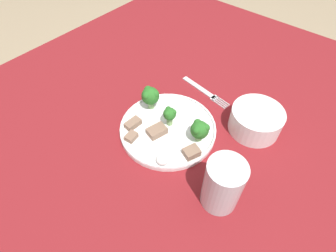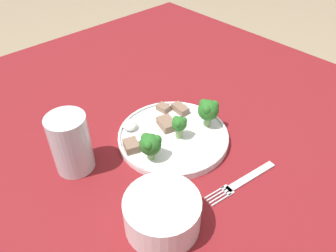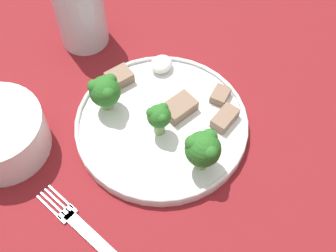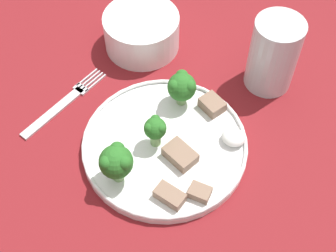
# 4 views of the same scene
# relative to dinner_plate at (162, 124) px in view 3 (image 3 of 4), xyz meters

# --- Properties ---
(table) EXTENTS (1.39, 1.16, 0.70)m
(table) POSITION_rel_dinner_plate_xyz_m (-0.03, -0.03, -0.08)
(table) COLOR maroon
(table) RESTS_ON ground_plane
(dinner_plate) EXTENTS (0.25, 0.25, 0.02)m
(dinner_plate) POSITION_rel_dinner_plate_xyz_m (0.00, 0.00, 0.00)
(dinner_plate) COLOR white
(dinner_plate) RESTS_ON table
(fork) EXTENTS (0.04, 0.17, 0.00)m
(fork) POSITION_rel_dinner_plate_xyz_m (-0.19, -0.01, -0.01)
(fork) COLOR silver
(fork) RESTS_ON table
(drinking_glass) EXTENTS (0.08, 0.08, 0.13)m
(drinking_glass) POSITION_rel_dinner_plate_xyz_m (0.08, 0.20, 0.05)
(drinking_glass) COLOR silver
(drinking_glass) RESTS_ON table
(broccoli_floret_near_rim_left) EXTENTS (0.05, 0.05, 0.06)m
(broccoli_floret_near_rim_left) POSITION_rel_dinner_plate_xyz_m (-0.02, 0.08, 0.04)
(broccoli_floret_near_rim_left) COLOR #7FA866
(broccoli_floret_near_rim_left) RESTS_ON dinner_plate
(broccoli_floret_center_left) EXTENTS (0.05, 0.05, 0.07)m
(broccoli_floret_center_left) POSITION_rel_dinner_plate_xyz_m (-0.03, -0.08, 0.05)
(broccoli_floret_center_left) COLOR #7FA866
(broccoli_floret_center_left) RESTS_ON dinner_plate
(broccoli_floret_back_left) EXTENTS (0.03, 0.03, 0.05)m
(broccoli_floret_back_left) POSITION_rel_dinner_plate_xyz_m (-0.01, -0.01, 0.04)
(broccoli_floret_back_left) COLOR #7FA866
(broccoli_floret_back_left) RESTS_ON dinner_plate
(meat_slice_front_slice) EXTENTS (0.04, 0.04, 0.02)m
(meat_slice_front_slice) POSITION_rel_dinner_plate_xyz_m (0.03, 0.10, 0.01)
(meat_slice_front_slice) COLOR #846651
(meat_slice_front_slice) RESTS_ON dinner_plate
(meat_slice_middle_slice) EXTENTS (0.04, 0.03, 0.02)m
(meat_slice_middle_slice) POSITION_rel_dinner_plate_xyz_m (0.05, -0.07, 0.01)
(meat_slice_middle_slice) COLOR #846651
(meat_slice_middle_slice) RESTS_ON dinner_plate
(meat_slice_rear_slice) EXTENTS (0.03, 0.03, 0.01)m
(meat_slice_rear_slice) POSITION_rel_dinner_plate_xyz_m (0.09, -0.05, 0.01)
(meat_slice_rear_slice) COLOR #846651
(meat_slice_rear_slice) RESTS_ON dinner_plate
(meat_slice_edge_slice) EXTENTS (0.05, 0.04, 0.02)m
(meat_slice_edge_slice) POSITION_rel_dinner_plate_xyz_m (0.03, -0.01, 0.01)
(meat_slice_edge_slice) COLOR #846651
(meat_slice_edge_slice) RESTS_ON dinner_plate
(sauce_dollop) EXTENTS (0.04, 0.03, 0.02)m
(sauce_dollop) POSITION_rel_dinner_plate_xyz_m (0.09, 0.06, 0.01)
(sauce_dollop) COLOR white
(sauce_dollop) RESTS_ON dinner_plate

